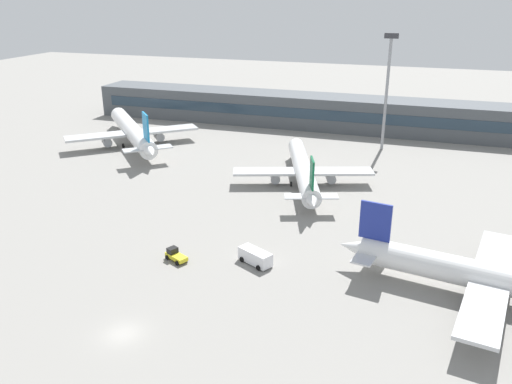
% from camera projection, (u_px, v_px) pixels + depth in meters
% --- Properties ---
extents(ground_plane, '(400.00, 400.00, 0.00)m').
position_uv_depth(ground_plane, '(242.00, 206.00, 95.24)').
color(ground_plane, gray).
extents(terminal_building, '(131.59, 12.13, 9.00)m').
position_uv_depth(terminal_building, '(316.00, 111.00, 148.42)').
color(terminal_building, '#4C5156').
rests_on(terminal_building, ground_plane).
extents(airplane_near, '(41.61, 29.32, 10.33)m').
position_uv_depth(airplane_near, '(501.00, 281.00, 64.64)').
color(airplane_near, white).
rests_on(airplane_near, ground_plane).
extents(airplane_mid, '(27.73, 38.81, 9.91)m').
position_uv_depth(airplane_mid, '(303.00, 168.00, 105.62)').
color(airplane_mid, silver).
rests_on(airplane_mid, ground_plane).
extents(airplane_far, '(34.30, 37.25, 11.59)m').
position_uv_depth(airplane_far, '(132.00, 130.00, 132.16)').
color(airplane_far, white).
rests_on(airplane_far, ground_plane).
extents(baggage_tug_yellow, '(3.89, 3.02, 1.75)m').
position_uv_depth(baggage_tug_yellow, '(175.00, 255.00, 75.83)').
color(baggage_tug_yellow, yellow).
rests_on(baggage_tug_yellow, ground_plane).
extents(service_van_white, '(5.53, 4.19, 2.08)m').
position_uv_depth(service_van_white, '(255.00, 256.00, 74.77)').
color(service_van_white, white).
rests_on(service_van_white, ground_plane).
extents(floodlight_tower_west, '(3.20, 0.80, 27.40)m').
position_uv_depth(floodlight_tower_west, '(387.00, 85.00, 123.68)').
color(floodlight_tower_west, gray).
rests_on(floodlight_tower_west, ground_plane).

